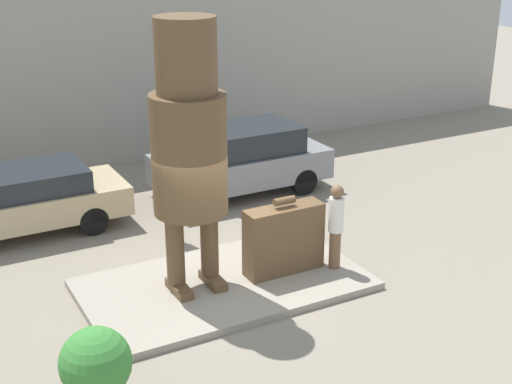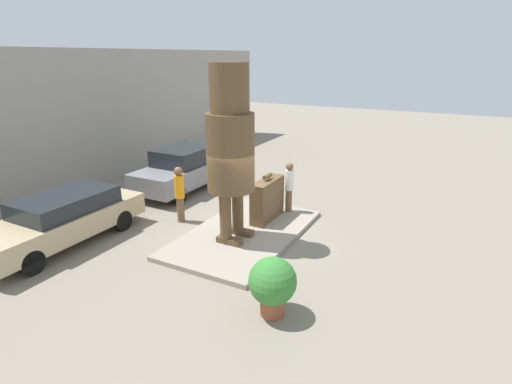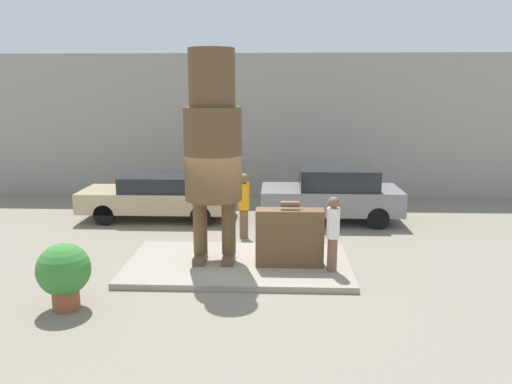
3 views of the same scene
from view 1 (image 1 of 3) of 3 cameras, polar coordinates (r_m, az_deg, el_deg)
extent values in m
plane|color=gray|center=(12.68, -2.58, -7.64)|extent=(60.00, 60.00, 0.00)
cube|color=gray|center=(12.65, -2.58, -7.39)|extent=(4.91, 2.80, 0.13)
cube|color=gray|center=(18.80, -13.34, 9.59)|extent=(28.00, 0.60, 5.11)
cube|color=brown|center=(12.28, -6.16, -7.69)|extent=(0.24, 0.71, 0.16)
cube|color=brown|center=(12.50, -3.47, -7.05)|extent=(0.24, 0.71, 0.16)
cylinder|color=brown|center=(12.05, -6.49, -4.55)|extent=(0.31, 0.31, 1.24)
cylinder|color=brown|center=(12.28, -3.75, -3.97)|extent=(0.31, 0.31, 1.24)
cylinder|color=brown|center=(11.57, -5.36, 3.01)|extent=(1.24, 1.24, 1.99)
cylinder|color=brown|center=(11.19, -5.63, 10.81)|extent=(0.97, 0.97, 1.20)
cube|color=brown|center=(12.71, 2.23, -3.81)|extent=(1.45, 0.44, 1.24)
cylinder|color=brown|center=(12.42, 2.28, -0.70)|extent=(0.40, 0.13, 0.13)
cylinder|color=brown|center=(13.02, 6.32, -4.57)|extent=(0.21, 0.21, 0.72)
cylinder|color=white|center=(12.74, 6.44, -1.81)|extent=(0.27, 0.27, 0.64)
sphere|color=brown|center=(12.58, 6.52, 0.04)|extent=(0.24, 0.24, 0.24)
cube|color=tan|center=(15.31, -18.83, -1.14)|extent=(4.56, 1.72, 0.60)
cube|color=#1E2328|center=(15.17, -18.22, 0.85)|extent=(2.51, 1.54, 0.45)
cylinder|color=black|center=(14.99, -12.87, -2.25)|extent=(0.61, 0.18, 0.61)
cylinder|color=black|center=(16.37, -14.39, -0.38)|extent=(0.61, 0.18, 0.61)
cube|color=gray|center=(16.74, -1.22, 2.08)|extent=(4.07, 1.79, 0.70)
cube|color=#1E2328|center=(16.63, -0.61, 4.31)|extent=(2.24, 1.61, 0.60)
cylinder|color=black|center=(15.67, -3.95, -0.67)|extent=(0.63, 0.18, 0.63)
cylinder|color=black|center=(17.05, -6.22, 1.07)|extent=(0.63, 0.18, 0.63)
cylinder|color=black|center=(16.79, 3.88, 0.83)|extent=(0.63, 0.18, 0.63)
cylinder|color=black|center=(18.09, 1.17, 2.37)|extent=(0.63, 0.18, 0.63)
sphere|color=#387F33|center=(9.61, -12.72, -13.19)|extent=(0.95, 0.95, 0.95)
cylinder|color=brown|center=(14.36, -6.63, -2.50)|extent=(0.23, 0.23, 0.78)
cylinder|color=orange|center=(14.08, -6.75, 0.26)|extent=(0.30, 0.30, 0.69)
sphere|color=brown|center=(13.92, -6.83, 2.10)|extent=(0.26, 0.26, 0.26)
camera|label=2|loc=(6.58, -66.54, -2.30)|focal=28.00mm
camera|label=3|loc=(6.06, 60.45, -11.25)|focal=35.00mm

